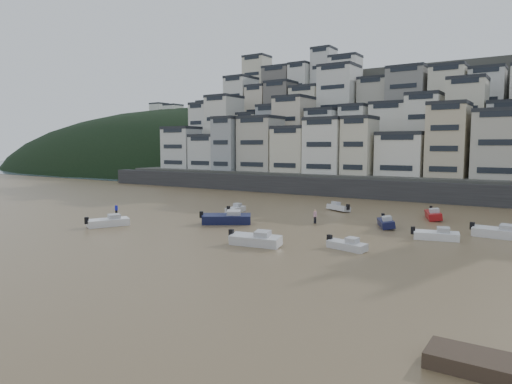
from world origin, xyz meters
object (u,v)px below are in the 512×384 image
Objects in this scene: boat_a at (255,238)px; boat_f at (236,208)px; boat_d at (436,234)px; boat_c at (226,217)px; boat_h at (338,207)px; person_pink at (315,216)px; boat_j at (108,220)px; person_blue at (116,210)px; boat_i at (433,213)px; boat_g at (499,231)px; boat_e at (386,222)px; boat_b at (347,244)px.

boat_a reaches higher than boat_f.
boat_d reaches higher than boat_f.
boat_c reaches higher than boat_d.
boat_h is 12.20m from person_pink.
boat_d is at bearing -44.00° from boat_j.
boat_a is at bearing -62.90° from boat_j.
boat_a is at bearing -11.26° from person_blue.
person_pink is (-0.91, 15.01, 0.11)m from boat_a.
boat_h is 2.64× the size of person_pink.
boat_i reaches higher than boat_a.
person_pink is at bearing 2.11° from boat_c.
boat_f is at bearing -173.68° from boat_g.
boat_a is 20.84m from boat_j.
boat_a reaches higher than boat_j.
boat_f is 0.80× the size of boat_g.
person_pink is at bearing 127.88° from boat_h.
boat_e reaches higher than boat_h.
boat_b is at bearing -25.51° from boat_i.
boat_c is 1.25× the size of boat_j.
boat_a is 28.76m from boat_i.
boat_i reaches higher than boat_e.
boat_i reaches higher than boat_j.
person_pink is at bearing -64.01° from boat_i.
boat_d is 2.78× the size of person_pink.
boat_f is at bearing -88.99° from boat_i.
boat_f is 27.29m from boat_i.
boat_b is at bearing -50.10° from boat_c.
boat_f is at bearing 67.57° from boat_h.
boat_h reaches higher than boat_f.
boat_a reaches higher than boat_e.
boat_g is 3.24× the size of person_blue.
boat_f is 15.45m from boat_h.
boat_h is at bearing -58.33° from boat_f.
boat_c is at bearing 177.00° from boat_b.
boat_i is at bearing -23.89° from boat_j.
person_pink reaches higher than boat_i.
boat_j is at bearing -46.27° from person_blue.
boat_e is 33.39m from boat_j.
boat_g is (11.30, 14.01, 0.19)m from boat_b.
boat_h is 0.87× the size of boat_j.
boat_g is (5.32, 4.67, 0.11)m from boat_d.
boat_d is at bearing -24.15° from boat_c.
boat_d is 2.78× the size of person_blue.
boat_i is (2.65, 23.44, 0.18)m from boat_b.
boat_g is at bearing 28.02° from boat_d.
boat_f is (-14.89, 17.32, -0.15)m from boat_a.
boat_c reaches higher than person_pink.
boat_h is (-10.98, 23.81, 0.05)m from boat_b.
boat_i reaches higher than boat_b.
person_blue is at bearing -96.91° from boat_e.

